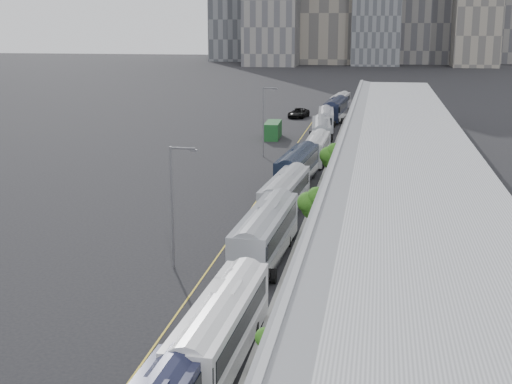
% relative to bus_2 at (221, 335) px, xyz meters
% --- Properties ---
extents(sidewalk, '(10.00, 170.00, 0.12)m').
position_rel_bus_2_xyz_m(sidewalk, '(6.37, 22.36, -1.52)').
color(sidewalk, gray).
rests_on(sidewalk, ground).
extents(lane_line, '(0.12, 160.00, 0.02)m').
position_rel_bus_2_xyz_m(lane_line, '(-4.13, 22.36, -1.57)').
color(lane_line, gold).
rests_on(lane_line, ground).
extents(depot, '(12.45, 160.40, 7.20)m').
position_rel_bus_2_xyz_m(depot, '(10.36, 22.36, 1.93)').
color(depot, gray).
rests_on(depot, ground).
extents(bus_2, '(3.06, 12.92, 3.75)m').
position_rel_bus_2_xyz_m(bus_2, '(0.00, 0.00, 0.00)').
color(bus_2, white).
rests_on(bus_2, ground).
extents(bus_3, '(3.33, 13.81, 4.01)m').
position_rel_bus_2_xyz_m(bus_3, '(-0.35, 17.11, 0.11)').
color(bus_3, gray).
rests_on(bus_3, ground).
extents(bus_4, '(3.42, 12.89, 3.73)m').
position_rel_bus_2_xyz_m(bus_4, '(-0.65, 30.74, -0.01)').
color(bus_4, '#9EA1A8').
rests_on(bus_4, ground).
extents(bus_5, '(3.63, 13.35, 3.86)m').
position_rel_bus_2_xyz_m(bus_5, '(-0.96, 43.55, 0.04)').
color(bus_5, black).
rests_on(bus_5, ground).
extents(bus_6, '(2.70, 12.00, 3.50)m').
position_rel_bus_2_xyz_m(bus_6, '(0.03, 56.94, -0.11)').
color(bus_6, silver).
rests_on(bus_6, ground).
extents(bus_7, '(3.76, 13.32, 3.84)m').
position_rel_bus_2_xyz_m(bus_7, '(-0.50, 69.92, 0.04)').
color(bus_7, gray).
rests_on(bus_7, ground).
extents(bus_8, '(3.36, 12.45, 3.60)m').
position_rel_bus_2_xyz_m(bus_8, '(-0.97, 85.47, -0.07)').
color(bus_8, '#9A9DA4').
rests_on(bus_8, ground).
extents(bus_9, '(3.73, 13.94, 4.03)m').
position_rel_bus_2_xyz_m(bus_9, '(-0.12, 98.26, 0.12)').
color(bus_9, black).
rests_on(bus_9, ground).
extents(bus_10, '(3.55, 12.27, 3.54)m').
position_rel_bus_2_xyz_m(bus_10, '(-0.10, 113.03, -0.09)').
color(bus_10, '#B6B6B8').
rests_on(bus_10, ground).
extents(tree_1, '(1.28, 1.28, 4.04)m').
position_rel_bus_2_xyz_m(tree_1, '(3.53, -3.85, 1.73)').
color(tree_1, black).
rests_on(tree_1, ground).
extents(tree_2, '(2.20, 2.20, 5.07)m').
position_rel_bus_2_xyz_m(tree_2, '(3.07, 19.96, 2.36)').
color(tree_2, black).
rests_on(tree_2, ground).
extents(tree_3, '(2.56, 2.56, 4.61)m').
position_rel_bus_2_xyz_m(tree_3, '(2.89, 44.21, 1.73)').
color(tree_3, black).
rests_on(tree_3, ground).
extents(street_lamp_near, '(2.04, 0.22, 9.08)m').
position_rel_bus_2_xyz_m(street_lamp_near, '(-6.55, 14.09, 3.65)').
color(street_lamp_near, '#59595E').
rests_on(street_lamp_near, ground).
extents(street_lamp_far, '(2.04, 0.22, 9.34)m').
position_rel_bus_2_xyz_m(street_lamp_far, '(-7.22, 59.42, 3.78)').
color(street_lamp_far, '#59595E').
rests_on(street_lamp_far, ground).
extents(shipping_container, '(2.49, 6.91, 2.57)m').
position_rel_bus_2_xyz_m(shipping_container, '(-8.46, 75.26, -0.30)').
color(shipping_container, '#14431C').
rests_on(shipping_container, ground).
extents(suv, '(4.00, 6.81, 1.78)m').
position_rel_bus_2_xyz_m(suv, '(-7.33, 100.79, -0.69)').
color(suv, black).
rests_on(suv, ground).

